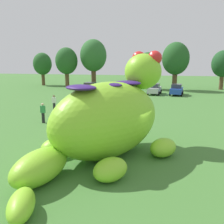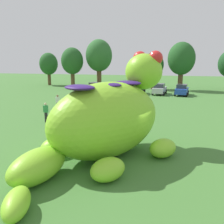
{
  "view_description": "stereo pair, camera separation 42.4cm",
  "coord_description": "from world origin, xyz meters",
  "px_view_note": "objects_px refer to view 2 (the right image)",
  "views": [
    {
      "loc": [
        2.04,
        -13.44,
        5.19
      ],
      "look_at": [
        -1.05,
        0.21,
        2.29
      ],
      "focal_mm": 39.43,
      "sensor_mm": 36.0,
      "label": 1
    },
    {
      "loc": [
        2.45,
        -13.34,
        5.19
      ],
      "look_at": [
        -1.05,
        0.21,
        2.29
      ],
      "focal_mm": 39.43,
      "sensor_mm": 36.0,
      "label": 2
    }
  ],
  "objects_px": {
    "car_silver": "(159,89)",
    "spectator_by_cars": "(58,103)",
    "car_black": "(137,89)",
    "spectator_mid_field": "(46,113)",
    "car_blue": "(182,90)",
    "giant_inflatable_creature": "(107,119)",
    "car_orange": "(95,87)",
    "car_yellow": "(115,88)"
  },
  "relations": [
    {
      "from": "car_orange",
      "to": "car_black",
      "type": "bearing_deg",
      "value": -2.94
    },
    {
      "from": "car_silver",
      "to": "spectator_mid_field",
      "type": "distance_m",
      "value": 22.54
    },
    {
      "from": "car_orange",
      "to": "car_yellow",
      "type": "relative_size",
      "value": 0.99
    },
    {
      "from": "car_silver",
      "to": "spectator_by_cars",
      "type": "bearing_deg",
      "value": -120.89
    },
    {
      "from": "car_yellow",
      "to": "spectator_by_cars",
      "type": "distance_m",
      "value": 15.77
    },
    {
      "from": "giant_inflatable_creature",
      "to": "car_blue",
      "type": "distance_m",
      "value": 27.23
    },
    {
      "from": "car_silver",
      "to": "spectator_by_cars",
      "type": "height_order",
      "value": "car_silver"
    },
    {
      "from": "giant_inflatable_creature",
      "to": "car_blue",
      "type": "relative_size",
      "value": 2.66
    },
    {
      "from": "car_orange",
      "to": "car_blue",
      "type": "distance_m",
      "value": 14.11
    },
    {
      "from": "car_blue",
      "to": "spectator_mid_field",
      "type": "height_order",
      "value": "car_blue"
    },
    {
      "from": "car_orange",
      "to": "car_black",
      "type": "relative_size",
      "value": 1.0
    },
    {
      "from": "giant_inflatable_creature",
      "to": "car_black",
      "type": "bearing_deg",
      "value": 95.21
    },
    {
      "from": "car_black",
      "to": "spectator_mid_field",
      "type": "xyz_separation_m",
      "value": [
        -4.76,
        -20.61,
        -0.01
      ]
    },
    {
      "from": "car_orange",
      "to": "car_silver",
      "type": "relative_size",
      "value": 1.0
    },
    {
      "from": "spectator_mid_field",
      "to": "car_yellow",
      "type": "bearing_deg",
      "value": 86.72
    },
    {
      "from": "spectator_by_cars",
      "to": "car_silver",
      "type": "bearing_deg",
      "value": 59.11
    },
    {
      "from": "car_blue",
      "to": "spectator_by_cars",
      "type": "xyz_separation_m",
      "value": [
        -13.03,
        -15.84,
        -0.01
      ]
    },
    {
      "from": "car_silver",
      "to": "giant_inflatable_creature",
      "type": "bearing_deg",
      "value": -92.25
    },
    {
      "from": "car_orange",
      "to": "car_yellow",
      "type": "height_order",
      "value": "same"
    },
    {
      "from": "giant_inflatable_creature",
      "to": "spectator_mid_field",
      "type": "distance_m",
      "value": 9.5
    },
    {
      "from": "spectator_mid_field",
      "to": "spectator_by_cars",
      "type": "height_order",
      "value": "same"
    },
    {
      "from": "car_silver",
      "to": "car_blue",
      "type": "height_order",
      "value": "same"
    },
    {
      "from": "car_blue",
      "to": "spectator_mid_field",
      "type": "relative_size",
      "value": 2.5
    },
    {
      "from": "car_orange",
      "to": "car_silver",
      "type": "bearing_deg",
      "value": -0.04
    },
    {
      "from": "car_black",
      "to": "car_silver",
      "type": "distance_m",
      "value": 3.51
    },
    {
      "from": "spectator_mid_field",
      "to": "car_silver",
      "type": "bearing_deg",
      "value": 68.51
    },
    {
      "from": "car_black",
      "to": "spectator_mid_field",
      "type": "relative_size",
      "value": 2.5
    },
    {
      "from": "car_silver",
      "to": "spectator_by_cars",
      "type": "xyz_separation_m",
      "value": [
        -9.61,
        -16.05,
        -0.01
      ]
    },
    {
      "from": "giant_inflatable_creature",
      "to": "car_silver",
      "type": "distance_m",
      "value": 27.1
    },
    {
      "from": "car_yellow",
      "to": "giant_inflatable_creature",
      "type": "bearing_deg",
      "value": -77.22
    },
    {
      "from": "car_silver",
      "to": "spectator_mid_field",
      "type": "relative_size",
      "value": 2.48
    },
    {
      "from": "car_orange",
      "to": "car_yellow",
      "type": "xyz_separation_m",
      "value": [
        3.61,
        -0.5,
        0.0
      ]
    },
    {
      "from": "car_silver",
      "to": "car_blue",
      "type": "xyz_separation_m",
      "value": [
        3.42,
        -0.21,
        0.0
      ]
    },
    {
      "from": "car_yellow",
      "to": "car_black",
      "type": "height_order",
      "value": "same"
    },
    {
      "from": "car_yellow",
      "to": "car_black",
      "type": "distance_m",
      "value": 3.59
    },
    {
      "from": "giant_inflatable_creature",
      "to": "spectator_mid_field",
      "type": "relative_size",
      "value": 6.64
    },
    {
      "from": "car_silver",
      "to": "car_blue",
      "type": "distance_m",
      "value": 3.43
    },
    {
      "from": "giant_inflatable_creature",
      "to": "car_yellow",
      "type": "distance_m",
      "value": 27.26
    },
    {
      "from": "car_silver",
      "to": "car_black",
      "type": "bearing_deg",
      "value": -174.07
    },
    {
      "from": "giant_inflatable_creature",
      "to": "spectator_by_cars",
      "type": "bearing_deg",
      "value": 127.86
    },
    {
      "from": "car_blue",
      "to": "spectator_by_cars",
      "type": "distance_m",
      "value": 20.51
    },
    {
      "from": "car_yellow",
      "to": "car_black",
      "type": "bearing_deg",
      "value": 2.01
    }
  ]
}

